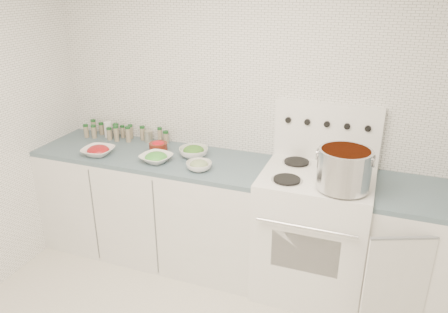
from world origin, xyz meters
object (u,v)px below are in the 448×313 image
Objects in this scene: stove at (313,229)px; bowl_snowpea at (156,158)px; stock_pot at (344,167)px; bowl_tomato at (98,151)px.

bowl_snowpea is (-1.19, -0.12, 0.44)m from stove.
stove reaches higher than stock_pot.
stove is 1.27m from bowl_snowpea.
stock_pot is 1.44× the size of bowl_tomato.
bowl_tomato is at bearing 179.48° from stock_pot.
bowl_snowpea is at bearing -174.18° from stove.
bowl_tomato is (-1.68, -0.16, 0.44)m from stove.
bowl_snowpea is at bearing 4.14° from bowl_tomato.
bowl_tomato is (-1.86, 0.02, -0.15)m from stock_pot.
stove is 5.48× the size of bowl_tomato.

